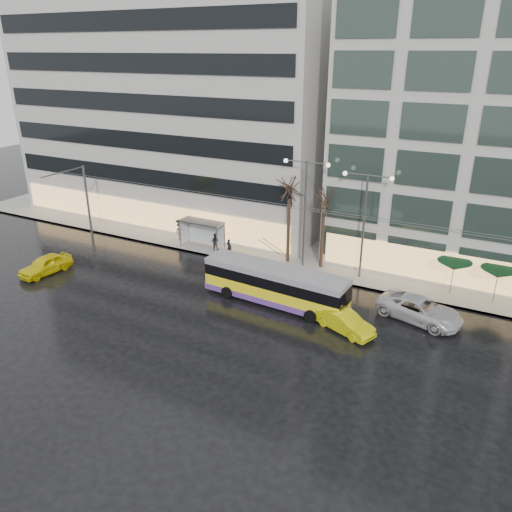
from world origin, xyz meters
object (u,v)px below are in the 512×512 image
Objects in this scene: trolleybus at (275,286)px; bus_shelter at (200,227)px; street_lamp_near at (305,200)px; taxi_a at (46,265)px.

bus_shelter is (-11.09, 6.97, 0.58)m from trolleybus.
bus_shelter is at bearing 147.86° from trolleybus.
trolleybus is 8.48m from street_lamp_near.
trolleybus is 2.50× the size of taxi_a.
bus_shelter is at bearing -179.37° from street_lamp_near.
trolleybus is at bearing -84.28° from street_lamp_near.
bus_shelter is at bearing 60.42° from taxi_a.
street_lamp_near reaches higher than trolleybus.
taxi_a is (-18.50, -11.08, -5.23)m from street_lamp_near.
taxi_a is (-8.12, -10.97, -1.20)m from bus_shelter.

